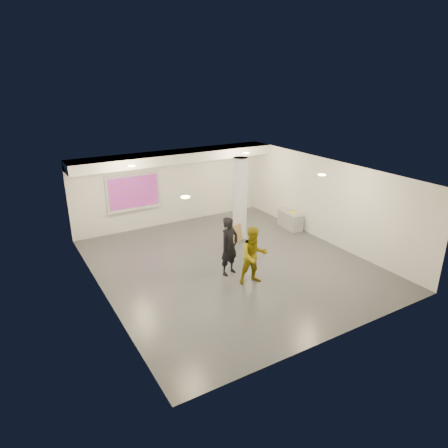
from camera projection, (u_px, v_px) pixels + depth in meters
floor at (230, 264)px, 12.86m from camera, size 8.00×9.00×0.01m
ceiling at (231, 173)px, 11.80m from camera, size 8.00×9.00×0.01m
wall_back at (172, 187)px, 15.96m from camera, size 8.00×0.01×3.00m
wall_front at (338, 281)px, 8.71m from camera, size 8.00×0.01×3.00m
wall_left at (100, 247)px, 10.43m from camera, size 0.01×9.00×3.00m
wall_right at (326, 201)px, 14.24m from camera, size 0.01×9.00×3.00m
soffit_band at (176, 157)px, 15.05m from camera, size 8.00×1.10×0.36m
downlight_nw at (132, 166)px, 12.77m from camera, size 0.22×0.22×0.02m
downlight_ne at (246, 153)px, 14.87m from camera, size 0.22×0.22×0.02m
downlight_sw at (185, 197)px, 9.55m from camera, size 0.22×0.22×0.02m
downlight_se at (322, 175)px, 11.65m from camera, size 0.22×0.22×0.02m
column at (240, 198)px, 14.50m from camera, size 0.52×0.52×3.00m
projection_screen at (134, 192)px, 15.15m from camera, size 2.10×0.13×1.42m
credenza at (290, 220)px, 15.76m from camera, size 0.57×1.16×0.66m
papers_stack at (294, 213)px, 15.57m from camera, size 0.24×0.30×0.02m
postit_pad at (293, 213)px, 15.57m from camera, size 0.29×0.33×0.03m
cardboard_back at (236, 234)px, 14.46m from camera, size 0.58×0.33×0.62m
cardboard_front at (232, 235)px, 14.58m from camera, size 0.43×0.14×0.47m
woman at (229, 246)px, 11.94m from camera, size 0.76×0.60×1.82m
man at (254, 256)px, 11.43m from camera, size 0.96×0.82×1.73m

